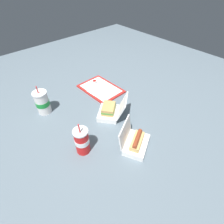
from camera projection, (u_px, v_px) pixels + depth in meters
ground_plane at (108, 114)px, 1.31m from camera, size 3.20×3.20×0.00m
food_tray at (101, 89)px, 1.54m from camera, size 0.38×0.27×0.01m
ketchup_cup at (94, 82)px, 1.59m from camera, size 0.04×0.04×0.02m
napkin_stack at (95, 91)px, 1.50m from camera, size 0.11×0.11×0.00m
plastic_fork at (103, 82)px, 1.61m from camera, size 0.11×0.02×0.00m
clamshell_hotdog_corner at (135, 142)px, 1.06m from camera, size 0.22×0.24×0.17m
clamshell_sandwich_right at (110, 111)px, 1.27m from camera, size 0.26×0.26×0.17m
soda_cup_back at (82, 141)px, 1.01m from camera, size 0.09×0.09×0.24m
soda_cup_front at (42, 102)px, 1.27m from camera, size 0.10×0.10×0.24m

